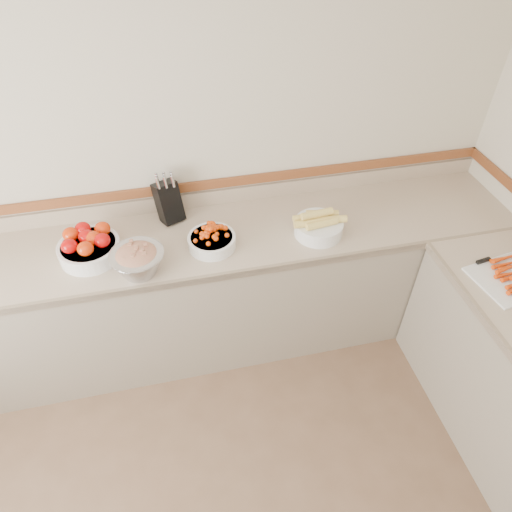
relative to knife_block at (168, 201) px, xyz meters
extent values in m
plane|color=beige|center=(0.06, 0.10, 0.27)|extent=(4.00, 0.00, 4.00)
cube|color=tan|center=(0.06, -0.22, -0.15)|extent=(4.00, 0.65, 0.04)
cube|color=gray|center=(0.06, -0.22, -0.60)|extent=(4.00, 0.63, 0.86)
cube|color=#88735B|center=(0.06, -0.54, -0.15)|extent=(4.00, 0.02, 0.04)
cube|color=tan|center=(0.06, 0.09, -0.08)|extent=(4.00, 0.02, 0.10)
cube|color=brown|center=(0.06, 0.09, 0.02)|extent=(4.00, 0.02, 0.06)
cube|color=black|center=(0.00, 0.00, -0.01)|extent=(0.18, 0.20, 0.26)
cylinder|color=silver|center=(-0.04, -0.03, 0.15)|extent=(0.03, 0.04, 0.07)
cylinder|color=silver|center=(0.00, -0.03, 0.15)|extent=(0.03, 0.04, 0.07)
cylinder|color=silver|center=(0.04, -0.03, 0.15)|extent=(0.03, 0.04, 0.07)
cylinder|color=silver|center=(-0.04, 0.00, 0.15)|extent=(0.03, 0.04, 0.07)
cylinder|color=silver|center=(0.00, 0.00, 0.15)|extent=(0.03, 0.04, 0.07)
cylinder|color=silver|center=(0.04, 0.00, 0.15)|extent=(0.03, 0.04, 0.07)
cylinder|color=silver|center=(-0.04, 0.02, 0.15)|extent=(0.03, 0.04, 0.07)
cylinder|color=silver|center=(0.00, 0.02, 0.15)|extent=(0.03, 0.04, 0.07)
cylinder|color=silver|center=(0.04, 0.02, 0.15)|extent=(0.03, 0.04, 0.07)
cylinder|color=white|center=(-0.46, -0.24, -0.08)|extent=(0.33, 0.33, 0.09)
torus|color=white|center=(-0.46, -0.24, -0.05)|extent=(0.33, 0.33, 0.01)
cylinder|color=white|center=(-0.46, -0.24, -0.05)|extent=(0.29, 0.29, 0.01)
ellipsoid|color=#C40807|center=(-0.54, -0.29, 0.00)|extent=(0.09, 0.09, 0.08)
ellipsoid|color=red|center=(-0.46, -0.33, 0.00)|extent=(0.09, 0.09, 0.08)
ellipsoid|color=#C40807|center=(-0.37, -0.28, 0.00)|extent=(0.09, 0.09, 0.08)
ellipsoid|color=red|center=(-0.54, -0.19, 0.00)|extent=(0.09, 0.09, 0.08)
ellipsoid|color=#C40807|center=(-0.46, -0.23, 0.00)|extent=(0.09, 0.09, 0.08)
ellipsoid|color=red|center=(-0.37, -0.18, 0.00)|extent=(0.09, 0.09, 0.08)
ellipsoid|color=#C40807|center=(-0.48, -0.16, 0.00)|extent=(0.09, 0.09, 0.08)
ellipsoid|color=red|center=(-0.42, -0.25, 0.00)|extent=(0.09, 0.09, 0.08)
cylinder|color=white|center=(0.21, -0.31, -0.09)|extent=(0.27, 0.27, 0.07)
torus|color=white|center=(0.21, -0.31, -0.06)|extent=(0.27, 0.27, 0.01)
cylinder|color=white|center=(0.21, -0.31, -0.06)|extent=(0.23, 0.23, 0.01)
sphere|color=#DE3E07|center=(0.16, -0.32, -0.02)|extent=(0.03, 0.03, 0.03)
sphere|color=#DE3E07|center=(0.22, -0.33, -0.01)|extent=(0.03, 0.03, 0.03)
sphere|color=#DE3E07|center=(0.23, -0.30, -0.01)|extent=(0.03, 0.03, 0.03)
sphere|color=#DE3E07|center=(0.23, -0.35, -0.02)|extent=(0.03, 0.03, 0.03)
sphere|color=#DE3E07|center=(0.22, -0.37, -0.03)|extent=(0.03, 0.03, 0.03)
sphere|color=#DE3E07|center=(0.18, -0.37, -0.03)|extent=(0.03, 0.03, 0.03)
sphere|color=#DE3E07|center=(0.20, -0.29, -0.01)|extent=(0.03, 0.03, 0.03)
sphere|color=#DE3E07|center=(0.20, -0.30, -0.01)|extent=(0.03, 0.03, 0.03)
sphere|color=#DE3E07|center=(0.23, -0.29, -0.02)|extent=(0.03, 0.03, 0.03)
sphere|color=#DE3E07|center=(0.22, -0.31, -0.01)|extent=(0.03, 0.03, 0.03)
sphere|color=#DE3E07|center=(0.22, -0.27, -0.02)|extent=(0.03, 0.03, 0.03)
sphere|color=#DE3E07|center=(0.14, -0.30, -0.03)|extent=(0.03, 0.03, 0.03)
sphere|color=#DE3E07|center=(0.29, -0.28, -0.04)|extent=(0.03, 0.03, 0.03)
sphere|color=#DE3E07|center=(0.21, -0.31, -0.01)|extent=(0.03, 0.03, 0.03)
sphere|color=#DE3E07|center=(0.12, -0.35, -0.04)|extent=(0.03, 0.03, 0.03)
sphere|color=#DE3E07|center=(0.25, -0.27, -0.02)|extent=(0.03, 0.03, 0.03)
sphere|color=#DE3E07|center=(0.29, -0.34, -0.04)|extent=(0.03, 0.03, 0.03)
sphere|color=#DE3E07|center=(0.14, -0.24, -0.04)|extent=(0.03, 0.03, 0.03)
sphere|color=#DE3E07|center=(0.18, -0.34, -0.02)|extent=(0.03, 0.03, 0.03)
sphere|color=#DE3E07|center=(0.20, -0.35, -0.02)|extent=(0.03, 0.03, 0.03)
sphere|color=#DE3E07|center=(0.20, -0.30, -0.01)|extent=(0.03, 0.03, 0.03)
sphere|color=#DE3E07|center=(0.25, -0.35, -0.03)|extent=(0.03, 0.03, 0.03)
sphere|color=#DE3E07|center=(0.22, -0.29, -0.01)|extent=(0.03, 0.03, 0.03)
sphere|color=#DE3E07|center=(0.25, -0.25, -0.03)|extent=(0.03, 0.03, 0.03)
sphere|color=#DE3E07|center=(0.23, -0.34, -0.02)|extent=(0.03, 0.03, 0.03)
sphere|color=#DE3E07|center=(0.21, -0.30, -0.01)|extent=(0.03, 0.03, 0.03)
sphere|color=#DE3E07|center=(0.21, -0.31, 0.00)|extent=(0.03, 0.03, 0.03)
sphere|color=#DE3E07|center=(0.18, -0.30, -0.01)|extent=(0.03, 0.03, 0.03)
sphere|color=#DE3E07|center=(0.11, -0.35, -0.04)|extent=(0.03, 0.03, 0.03)
sphere|color=#DE3E07|center=(0.22, -0.30, -0.01)|extent=(0.03, 0.03, 0.03)
sphere|color=#DE3E07|center=(0.17, -0.27, -0.02)|extent=(0.03, 0.03, 0.03)
sphere|color=#DE3E07|center=(0.23, -0.33, -0.02)|extent=(0.03, 0.03, 0.03)
sphere|color=#DE3E07|center=(0.22, -0.36, -0.02)|extent=(0.03, 0.03, 0.03)
sphere|color=#DE3E07|center=(0.24, -0.33, -0.02)|extent=(0.03, 0.03, 0.03)
sphere|color=#DE3E07|center=(0.19, -0.38, -0.03)|extent=(0.03, 0.03, 0.03)
sphere|color=#DE3E07|center=(0.20, -0.32, -0.01)|extent=(0.03, 0.03, 0.03)
sphere|color=#DE3E07|center=(0.13, -0.28, -0.03)|extent=(0.03, 0.03, 0.03)
sphere|color=#DE3E07|center=(0.23, -0.30, 0.00)|extent=(0.03, 0.03, 0.03)
sphere|color=#DE3E07|center=(0.12, -0.26, -0.04)|extent=(0.03, 0.03, 0.03)
cylinder|color=white|center=(0.82, -0.33, -0.09)|extent=(0.28, 0.28, 0.08)
torus|color=white|center=(0.82, -0.33, -0.05)|extent=(0.28, 0.28, 0.01)
cylinder|color=#ECC862|center=(0.76, -0.35, -0.03)|extent=(0.19, 0.04, 0.04)
cylinder|color=#ECC862|center=(0.82, -0.37, -0.03)|extent=(0.19, 0.07, 0.04)
cylinder|color=#ECC862|center=(0.89, -0.35, -0.03)|extent=(0.19, 0.07, 0.04)
cylinder|color=#ECC862|center=(0.77, -0.29, -0.03)|extent=(0.19, 0.05, 0.04)
cylinder|color=#ECC862|center=(0.86, -0.28, -0.03)|extent=(0.19, 0.08, 0.04)
cylinder|color=#ECC862|center=(0.81, -0.33, 0.02)|extent=(0.19, 0.06, 0.04)
cylinder|color=#B2B2BA|center=(-0.20, -0.43, -0.06)|extent=(0.28, 0.28, 0.13)
torus|color=#B2B2BA|center=(-0.20, -0.43, 0.00)|extent=(0.28, 0.28, 0.01)
ellipsoid|color=#B71444|center=(-0.20, -0.43, -0.01)|extent=(0.23, 0.23, 0.07)
cube|color=#B71444|center=(-0.16, -0.44, 0.02)|extent=(0.03, 0.03, 0.02)
cube|color=#99BC5B|center=(-0.19, -0.41, 0.02)|extent=(0.02, 0.02, 0.02)
cube|color=#B71444|center=(-0.19, -0.42, 0.02)|extent=(0.03, 0.03, 0.02)
cube|color=#99BC5B|center=(-0.21, -0.44, 0.02)|extent=(0.02, 0.02, 0.02)
cube|color=#B71444|center=(-0.23, -0.37, 0.02)|extent=(0.02, 0.02, 0.02)
cube|color=#99BC5B|center=(-0.21, -0.47, 0.02)|extent=(0.03, 0.03, 0.02)
cube|color=#B71444|center=(-0.22, -0.35, 0.02)|extent=(0.02, 0.02, 0.02)
cube|color=#99BC5B|center=(-0.20, -0.44, 0.01)|extent=(0.03, 0.03, 0.02)
cube|color=#B71444|center=(-0.21, -0.47, 0.00)|extent=(0.02, 0.02, 0.02)
cube|color=#99BC5B|center=(-0.25, -0.46, 0.01)|extent=(0.03, 0.03, 0.02)
cube|color=#B71444|center=(-0.20, -0.43, 0.02)|extent=(0.02, 0.02, 0.02)
cube|color=#99BC5B|center=(-0.16, -0.46, 0.02)|extent=(0.02, 0.02, 0.02)
cube|color=#B71444|center=(-0.20, -0.43, 0.01)|extent=(0.02, 0.02, 0.02)
cube|color=#99BC5B|center=(-0.15, -0.40, 0.02)|extent=(0.02, 0.02, 0.02)
cone|color=#DE3D07|center=(1.70, -0.90, -0.10)|extent=(0.16, 0.05, 0.02)
cone|color=#DE3D07|center=(1.70, -0.87, -0.08)|extent=(0.16, 0.05, 0.02)
cone|color=#DE3D07|center=(1.70, -0.85, -0.10)|extent=(0.16, 0.05, 0.02)
cone|color=#DE3D07|center=(1.70, -0.83, -0.10)|extent=(0.16, 0.05, 0.02)
cone|color=#DE3D07|center=(1.70, -0.80, -0.08)|extent=(0.16, 0.05, 0.02)
cone|color=#DE3D07|center=(1.70, -0.78, -0.10)|extent=(0.16, 0.05, 0.02)
cube|color=silver|center=(1.74, -0.77, -0.11)|extent=(0.17, 0.06, 0.00)
cube|color=black|center=(1.61, -0.77, -0.11)|extent=(0.09, 0.03, 0.02)
camera|label=1|loc=(0.02, -2.25, 1.57)|focal=32.00mm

